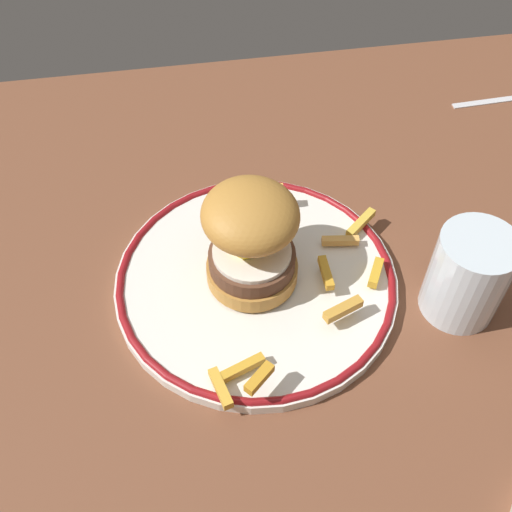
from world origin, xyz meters
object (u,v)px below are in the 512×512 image
at_px(water_glass, 466,280).
at_px(dinner_plate, 256,279).
at_px(burger, 251,238).
at_px(fork, 505,99).

bearing_deg(water_glass, dinner_plate, 163.10).
bearing_deg(water_glass, burger, 162.15).
xyz_separation_m(burger, water_glass, (0.20, -0.06, -0.03)).
xyz_separation_m(dinner_plate, water_glass, (0.20, -0.06, 0.03)).
bearing_deg(burger, fork, 32.45).
height_order(dinner_plate, water_glass, water_glass).
xyz_separation_m(burger, fork, (0.40, 0.25, -0.07)).
bearing_deg(fork, dinner_plate, -146.80).
xyz_separation_m(water_glass, fork, (0.20, 0.32, -0.04)).
bearing_deg(fork, water_glass, -121.83).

